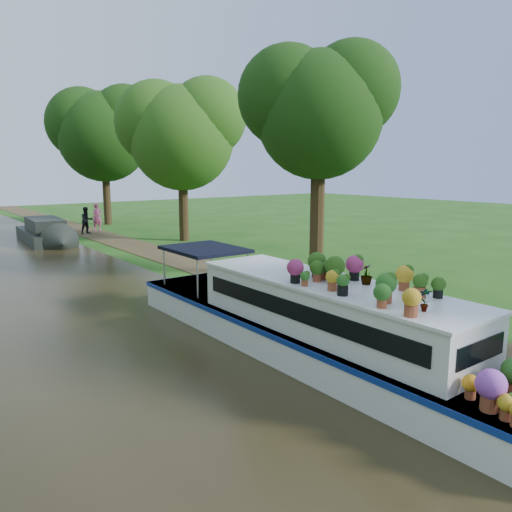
# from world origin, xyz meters

# --- Properties ---
(ground) EXTENTS (100.00, 100.00, 0.00)m
(ground) POSITION_xyz_m (0.00, 0.00, 0.00)
(ground) COLOR #1D4A12
(ground) RESTS_ON ground
(canal_water) EXTENTS (10.00, 100.00, 0.02)m
(canal_water) POSITION_xyz_m (-6.00, 0.00, 0.01)
(canal_water) COLOR black
(canal_water) RESTS_ON ground
(towpath) EXTENTS (2.20, 100.00, 0.03)m
(towpath) POSITION_xyz_m (1.20, 0.00, 0.01)
(towpath) COLOR #42361E
(towpath) RESTS_ON ground
(plant_boat) EXTENTS (2.29, 13.52, 2.29)m
(plant_boat) POSITION_xyz_m (-2.25, -3.68, 0.85)
(plant_boat) COLOR white
(plant_boat) RESTS_ON canal_water
(tree_near_overhang) EXTENTS (5.52, 5.28, 8.99)m
(tree_near_overhang) POSITION_xyz_m (3.79, 3.06, 6.60)
(tree_near_overhang) COLOR black
(tree_near_overhang) RESTS_ON ground
(tree_near_mid) EXTENTS (6.90, 6.60, 9.40)m
(tree_near_mid) POSITION_xyz_m (4.48, 15.08, 6.44)
(tree_near_mid) COLOR black
(tree_near_mid) RESTS_ON ground
(tree_near_far) EXTENTS (7.59, 7.26, 10.30)m
(tree_near_far) POSITION_xyz_m (3.98, 26.09, 7.05)
(tree_near_far) COLOR black
(tree_near_far) RESTS_ON ground
(second_boat) EXTENTS (2.53, 7.41, 1.41)m
(second_boat) POSITION_xyz_m (-2.36, 19.01, 0.57)
(second_boat) COLOR black
(second_boat) RESTS_ON canal_water
(sandwich_board) EXTENTS (0.63, 0.64, 0.93)m
(sandwich_board) POSITION_xyz_m (1.70, -2.08, 0.45)
(sandwich_board) COLOR #A42B0B
(sandwich_board) RESTS_ON towpath
(pedestrian_pink) EXTENTS (0.71, 0.49, 1.88)m
(pedestrian_pink) POSITION_xyz_m (1.90, 22.32, 0.97)
(pedestrian_pink) COLOR #E45EA0
(pedestrian_pink) RESTS_ON towpath
(pedestrian_dark) EXTENTS (0.92, 0.76, 1.74)m
(pedestrian_dark) POSITION_xyz_m (0.82, 21.29, 0.90)
(pedestrian_dark) COLOR black
(pedestrian_dark) RESTS_ON towpath
(verge_plant) EXTENTS (0.43, 0.41, 0.38)m
(verge_plant) POSITION_xyz_m (0.05, 3.86, 0.19)
(verge_plant) COLOR #2B5B1B
(verge_plant) RESTS_ON ground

